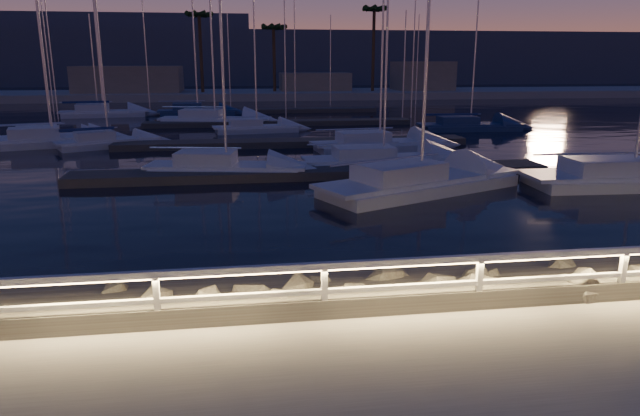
# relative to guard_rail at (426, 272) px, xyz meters

# --- Properties ---
(ground) EXTENTS (400.00, 400.00, 0.00)m
(ground) POSITION_rel_guard_rail_xyz_m (0.07, 0.00, -0.77)
(ground) COLOR #ABA79B
(ground) RESTS_ON ground
(harbor_water) EXTENTS (400.00, 440.00, 0.60)m
(harbor_water) POSITION_rel_guard_rail_xyz_m (0.07, 31.22, -1.74)
(harbor_water) COLOR black
(harbor_water) RESTS_ON ground
(guard_rail) EXTENTS (44.11, 0.12, 1.06)m
(guard_rail) POSITION_rel_guard_rail_xyz_m (0.00, 0.00, 0.00)
(guard_rail) COLOR white
(guard_rail) RESTS_ON ground
(riprap) EXTENTS (32.31, 2.57, 1.22)m
(riprap) POSITION_rel_guard_rail_xyz_m (1.82, 1.39, -0.97)
(riprap) COLOR #69655A
(riprap) RESTS_ON ground
(floating_docks) EXTENTS (22.00, 36.00, 0.40)m
(floating_docks) POSITION_rel_guard_rail_xyz_m (0.07, 32.50, -1.17)
(floating_docks) COLOR #514943
(floating_docks) RESTS_ON ground
(far_shore) EXTENTS (160.00, 14.00, 5.20)m
(far_shore) POSITION_rel_guard_rail_xyz_m (-0.06, 74.05, -0.48)
(far_shore) COLOR #ABA79B
(far_shore) RESTS_ON ground
(palm_left) EXTENTS (3.00, 3.00, 11.20)m
(palm_left) POSITION_rel_guard_rail_xyz_m (-7.93, 72.00, 9.36)
(palm_left) COLOR #4B3B23
(palm_left) RESTS_ON ground
(palm_center) EXTENTS (3.00, 3.00, 9.70)m
(palm_center) POSITION_rel_guard_rail_xyz_m (2.07, 73.00, 8.01)
(palm_center) COLOR #4B3B23
(palm_center) RESTS_ON ground
(palm_right) EXTENTS (3.00, 3.00, 12.20)m
(palm_right) POSITION_rel_guard_rail_xyz_m (16.07, 72.00, 10.26)
(palm_right) COLOR #4B3B23
(palm_right) RESTS_ON ground
(distant_hills) EXTENTS (230.00, 37.50, 18.00)m
(distant_hills) POSITION_rel_guard_rail_xyz_m (-22.06, 133.69, 3.96)
(distant_hills) COLOR #394358
(distant_hills) RESTS_ON ground
(sailboat_a) EXTENTS (6.30, 4.10, 10.55)m
(sailboat_a) POSITION_rel_guard_rail_xyz_m (-11.48, 26.95, -0.97)
(sailboat_a) COLOR silver
(sailboat_a) RESTS_ON ground
(sailboat_b) EXTENTS (7.66, 3.55, 12.60)m
(sailboat_b) POSITION_rel_guard_rail_xyz_m (-4.17, 16.86, -0.95)
(sailboat_b) COLOR silver
(sailboat_b) RESTS_ON ground
(sailboat_c) EXTENTS (9.46, 6.15, 15.70)m
(sailboat_c) POSITION_rel_guard_rail_xyz_m (3.73, 12.28, -0.91)
(sailboat_c) COLOR silver
(sailboat_c) RESTS_ON ground
(sailboat_d) EXTENTS (9.54, 3.30, 15.90)m
(sailboat_d) POSITION_rel_guard_rail_xyz_m (13.02, 12.10, -0.92)
(sailboat_d) COLOR silver
(sailboat_d) RESTS_ON ground
(sailboat_e) EXTENTS (6.99, 3.64, 11.54)m
(sailboat_e) POSITION_rel_guard_rail_xyz_m (-15.55, 29.46, -0.95)
(sailboat_e) COLOR silver
(sailboat_e) RESTS_ON ground
(sailboat_f) EXTENTS (8.25, 4.41, 13.56)m
(sailboat_f) POSITION_rel_guard_rail_xyz_m (-15.09, 28.00, -0.93)
(sailboat_f) COLOR silver
(sailboat_f) RESTS_ON ground
(sailboat_g) EXTENTS (8.39, 3.34, 13.87)m
(sailboat_g) POSITION_rel_guard_rail_xyz_m (4.76, 23.36, -0.94)
(sailboat_g) COLOR silver
(sailboat_g) RESTS_ON ground
(sailboat_h) EXTENTS (8.21, 2.84, 13.67)m
(sailboat_h) POSITION_rel_guard_rail_xyz_m (3.61, 17.97, -0.97)
(sailboat_h) COLOR silver
(sailboat_h) RESTS_ON ground
(sailboat_i) EXTENTS (7.69, 2.71, 12.96)m
(sailboat_i) POSITION_rel_guard_rail_xyz_m (-7.35, 47.49, -0.92)
(sailboat_i) COLOR navy
(sailboat_i) RESTS_ON ground
(sailboat_j) EXTENTS (6.68, 2.77, 11.06)m
(sailboat_j) POSITION_rel_guard_rail_xyz_m (-2.13, 33.37, -0.98)
(sailboat_j) COLOR silver
(sailboat_j) RESTS_ON ground
(sailboat_k) EXTENTS (9.45, 4.36, 15.49)m
(sailboat_k) POSITION_rel_guard_rail_xyz_m (-5.45, 39.14, -0.91)
(sailboat_k) COLOR silver
(sailboat_k) RESTS_ON ground
(sailboat_l) EXTENTS (8.11, 2.76, 13.54)m
(sailboat_l) POSITION_rel_guard_rail_xyz_m (14.20, 32.38, -0.97)
(sailboat_l) COLOR navy
(sailboat_l) RESTS_ON ground
(sailboat_n) EXTENTS (8.33, 3.43, 13.79)m
(sailboat_n) POSITION_rel_guard_rail_xyz_m (-16.17, 47.77, -0.92)
(sailboat_n) COLOR silver
(sailboat_n) RESTS_ON ground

